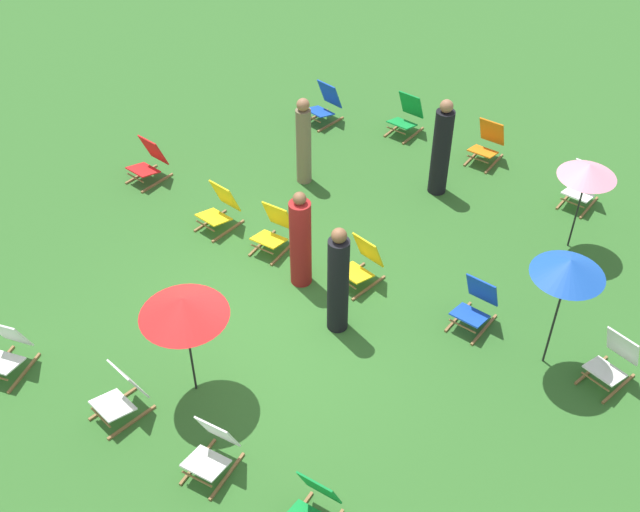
{
  "coord_description": "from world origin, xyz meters",
  "views": [
    {
      "loc": [
        5.08,
        -6.35,
        8.46
      ],
      "look_at": [
        0.0,
        1.2,
        0.5
      ],
      "focal_mm": 43.74,
      "sensor_mm": 36.0,
      "label": 1
    }
  ],
  "objects_px": {
    "deckchair_11": "(121,394)",
    "deckchair_14": "(583,186)",
    "deckchair_1": "(212,449)",
    "deckchair_8": "(487,143)",
    "deckchair_10": "(7,350)",
    "deckchair_0": "(274,230)",
    "person_1": "(441,150)",
    "deckchair_7": "(149,162)",
    "deckchair_13": "(361,263)",
    "deckchair_4": "(407,116)",
    "umbrella_1": "(569,268)",
    "person_3": "(300,242)",
    "umbrella_2": "(588,171)",
    "person_2": "(338,283)",
    "umbrella_0": "(183,307)",
    "deckchair_6": "(220,208)",
    "deckchair_12": "(313,506)",
    "deckchair_15": "(613,361)",
    "person_0": "(304,142)",
    "deckchair_2": "(476,305)",
    "deckchair_3": "(325,105)"
  },
  "relations": [
    {
      "from": "umbrella_0",
      "to": "deckchair_12",
      "type": "bearing_deg",
      "value": -17.35
    },
    {
      "from": "deckchair_6",
      "to": "umbrella_2",
      "type": "height_order",
      "value": "umbrella_2"
    },
    {
      "from": "deckchair_3",
      "to": "deckchair_1",
      "type": "bearing_deg",
      "value": -56.09
    },
    {
      "from": "deckchair_3",
      "to": "person_1",
      "type": "height_order",
      "value": "person_1"
    },
    {
      "from": "deckchair_6",
      "to": "umbrella_1",
      "type": "distance_m",
      "value": 5.96
    },
    {
      "from": "deckchair_12",
      "to": "deckchair_15",
      "type": "height_order",
      "value": "same"
    },
    {
      "from": "umbrella_0",
      "to": "person_0",
      "type": "xyz_separation_m",
      "value": [
        -1.57,
        4.87,
        -0.75
      ]
    },
    {
      "from": "deckchair_7",
      "to": "deckchair_13",
      "type": "xyz_separation_m",
      "value": [
        4.71,
        -0.2,
        0.0
      ]
    },
    {
      "from": "deckchair_2",
      "to": "deckchair_15",
      "type": "height_order",
      "value": "same"
    },
    {
      "from": "umbrella_2",
      "to": "person_2",
      "type": "relative_size",
      "value": 0.88
    },
    {
      "from": "deckchair_11",
      "to": "deckchair_12",
      "type": "xyz_separation_m",
      "value": [
        3.01,
        0.06,
        0.0
      ]
    },
    {
      "from": "umbrella_1",
      "to": "deckchair_2",
      "type": "bearing_deg",
      "value": 173.32
    },
    {
      "from": "deckchair_0",
      "to": "deckchair_14",
      "type": "distance_m",
      "value": 5.52
    },
    {
      "from": "deckchair_1",
      "to": "umbrella_2",
      "type": "bearing_deg",
      "value": 66.89
    },
    {
      "from": "person_0",
      "to": "deckchair_10",
      "type": "bearing_deg",
      "value": -80.89
    },
    {
      "from": "deckchair_8",
      "to": "deckchair_13",
      "type": "bearing_deg",
      "value": -91.44
    },
    {
      "from": "deckchair_4",
      "to": "deckchair_14",
      "type": "relative_size",
      "value": 1.0
    },
    {
      "from": "deckchair_11",
      "to": "umbrella_0",
      "type": "xyz_separation_m",
      "value": [
        0.52,
        0.83,
        1.21
      ]
    },
    {
      "from": "deckchair_11",
      "to": "deckchair_14",
      "type": "bearing_deg",
      "value": 77.33
    },
    {
      "from": "deckchair_1",
      "to": "umbrella_1",
      "type": "relative_size",
      "value": 0.43
    },
    {
      "from": "deckchair_0",
      "to": "deckchair_6",
      "type": "xyz_separation_m",
      "value": [
        -1.1,
        -0.05,
        0.0
      ]
    },
    {
      "from": "deckchair_8",
      "to": "umbrella_1",
      "type": "relative_size",
      "value": 0.43
    },
    {
      "from": "deckchair_8",
      "to": "umbrella_1",
      "type": "xyz_separation_m",
      "value": [
        2.87,
        -4.21,
        1.42
      ]
    },
    {
      "from": "umbrella_2",
      "to": "deckchair_3",
      "type": "bearing_deg",
      "value": 169.55
    },
    {
      "from": "deckchair_11",
      "to": "person_2",
      "type": "distance_m",
      "value": 3.32
    },
    {
      "from": "deckchair_0",
      "to": "person_1",
      "type": "height_order",
      "value": "person_1"
    },
    {
      "from": "deckchair_11",
      "to": "deckchair_0",
      "type": "bearing_deg",
      "value": 106.24
    },
    {
      "from": "deckchair_6",
      "to": "person_3",
      "type": "distance_m",
      "value": 2.03
    },
    {
      "from": "umbrella_0",
      "to": "umbrella_1",
      "type": "height_order",
      "value": "umbrella_1"
    },
    {
      "from": "deckchair_10",
      "to": "deckchair_0",
      "type": "bearing_deg",
      "value": 54.77
    },
    {
      "from": "deckchair_13",
      "to": "deckchair_11",
      "type": "bearing_deg",
      "value": -96.64
    },
    {
      "from": "deckchair_4",
      "to": "deckchair_13",
      "type": "relative_size",
      "value": 1.0
    },
    {
      "from": "person_1",
      "to": "person_2",
      "type": "relative_size",
      "value": 1.0
    },
    {
      "from": "deckchair_12",
      "to": "deckchair_15",
      "type": "distance_m",
      "value": 4.66
    },
    {
      "from": "deckchair_1",
      "to": "deckchair_2",
      "type": "relative_size",
      "value": 1.0
    },
    {
      "from": "deckchair_1",
      "to": "umbrella_0",
      "type": "relative_size",
      "value": 0.48
    },
    {
      "from": "deckchair_6",
      "to": "deckchair_15",
      "type": "relative_size",
      "value": 0.97
    },
    {
      "from": "umbrella_0",
      "to": "umbrella_2",
      "type": "relative_size",
      "value": 1.06
    },
    {
      "from": "umbrella_1",
      "to": "person_3",
      "type": "height_order",
      "value": "umbrella_1"
    },
    {
      "from": "deckchair_1",
      "to": "deckchair_10",
      "type": "xyz_separation_m",
      "value": [
        -3.43,
        -0.34,
        0.0
      ]
    },
    {
      "from": "deckchair_1",
      "to": "deckchair_8",
      "type": "distance_m",
      "value": 8.2
    },
    {
      "from": "deckchair_0",
      "to": "person_2",
      "type": "height_order",
      "value": "person_2"
    },
    {
      "from": "deckchair_1",
      "to": "deckchair_11",
      "type": "xyz_separation_m",
      "value": [
        -1.54,
        -0.01,
        0.0
      ]
    },
    {
      "from": "deckchair_1",
      "to": "deckchair_15",
      "type": "relative_size",
      "value": 0.97
    },
    {
      "from": "deckchair_6",
      "to": "deckchair_13",
      "type": "relative_size",
      "value": 1.0
    },
    {
      "from": "deckchair_15",
      "to": "person_0",
      "type": "bearing_deg",
      "value": -178.36
    },
    {
      "from": "person_3",
      "to": "person_1",
      "type": "bearing_deg",
      "value": -98.73
    },
    {
      "from": "deckchair_15",
      "to": "umbrella_0",
      "type": "xyz_separation_m",
      "value": [
        -4.65,
        -3.35,
        1.21
      ]
    },
    {
      "from": "deckchair_4",
      "to": "deckchair_11",
      "type": "relative_size",
      "value": 1.0
    },
    {
      "from": "deckchair_7",
      "to": "deckchair_14",
      "type": "distance_m",
      "value": 7.81
    }
  ]
}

